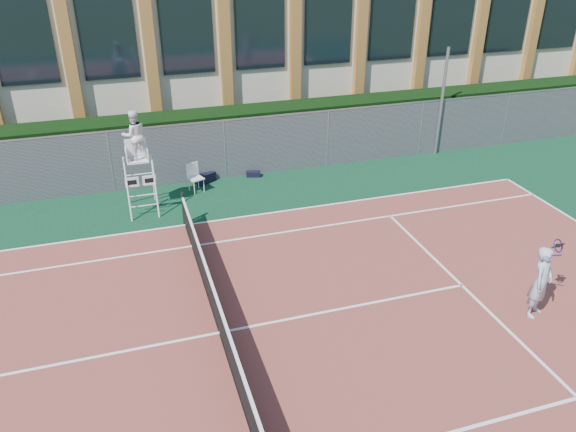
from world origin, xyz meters
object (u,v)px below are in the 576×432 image
object	(u,v)px
steel_pole	(442,103)
tennis_player	(541,282)
umpire_chair	(135,138)
plastic_chair	(194,175)

from	to	relation	value
steel_pole	tennis_player	xyz separation A→B (m)	(-3.36, -10.26, -1.20)
steel_pole	umpire_chair	size ratio (longest dim) A/B	1.26
umpire_chair	tennis_player	xyz separation A→B (m)	(8.53, -8.61, -1.54)
umpire_chair	plastic_chair	world-z (taller)	umpire_chair
steel_pole	tennis_player	bearing A→B (deg)	-108.15
plastic_chair	tennis_player	world-z (taller)	tennis_player
steel_pole	umpire_chair	xyz separation A→B (m)	(-11.90, -1.65, 0.34)
steel_pole	tennis_player	world-z (taller)	steel_pole
umpire_chair	plastic_chair	xyz separation A→B (m)	(1.87, 0.98, -1.88)
plastic_chair	tennis_player	distance (m)	11.68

